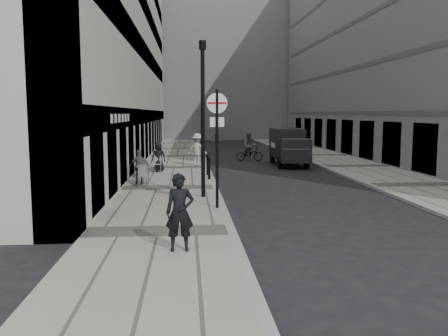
# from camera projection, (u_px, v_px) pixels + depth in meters

# --- Properties ---
(ground) EXTENTS (120.00, 120.00, 0.00)m
(ground) POSITION_uv_depth(u_px,v_px,m) (243.00, 265.00, 10.39)
(ground) COLOR black
(ground) RESTS_ON ground
(sidewalk) EXTENTS (4.00, 60.00, 0.12)m
(sidewalk) POSITION_uv_depth(u_px,v_px,m) (174.00, 168.00, 28.05)
(sidewalk) COLOR gray
(sidewalk) RESTS_ON ground
(far_sidewalk) EXTENTS (4.00, 60.00, 0.12)m
(far_sidewalk) POSITION_uv_depth(u_px,v_px,m) (355.00, 167.00, 28.89)
(far_sidewalk) COLOR gray
(far_sidewalk) RESTS_ON ground
(building_left) EXTENTS (4.00, 45.00, 18.00)m
(building_left) POSITION_uv_depth(u_px,v_px,m) (118.00, 31.00, 33.16)
(building_left) COLOR #B6B2A6
(building_left) RESTS_ON ground
(building_right) EXTENTS (6.00, 45.00, 20.00)m
(building_right) POSITION_uv_depth(u_px,v_px,m) (395.00, 21.00, 34.57)
(building_right) COLOR slate
(building_right) RESTS_ON ground
(building_far) EXTENTS (24.00, 16.00, 22.00)m
(building_far) POSITION_uv_depth(u_px,v_px,m) (206.00, 57.00, 64.70)
(building_far) COLOR slate
(building_far) RESTS_ON ground
(walking_man) EXTENTS (0.68, 0.46, 1.81)m
(walking_man) POSITION_uv_depth(u_px,v_px,m) (180.00, 212.00, 10.93)
(walking_man) COLOR black
(walking_man) RESTS_ON sidewalk
(sign_post) EXTENTS (0.68, 0.11, 3.96)m
(sign_post) POSITION_uv_depth(u_px,v_px,m) (217.00, 133.00, 15.74)
(sign_post) COLOR black
(sign_post) RESTS_ON sidewalk
(lamppost) EXTENTS (0.26, 0.26, 5.85)m
(lamppost) POSITION_uv_depth(u_px,v_px,m) (203.00, 111.00, 17.77)
(lamppost) COLOR black
(lamppost) RESTS_ON sidewalk
(bollard_near) EXTENTS (0.14, 0.14, 1.03)m
(bollard_near) POSITION_uv_depth(u_px,v_px,m) (208.00, 165.00, 24.48)
(bollard_near) COLOR black
(bollard_near) RESTS_ON sidewalk
(bollard_far) EXTENTS (0.14, 0.14, 1.02)m
(bollard_far) POSITION_uv_depth(u_px,v_px,m) (209.00, 169.00, 22.91)
(bollard_far) COLOR black
(bollard_far) RESTS_ON sidewalk
(panel_van) EXTENTS (1.98, 5.00, 2.33)m
(panel_van) POSITION_uv_depth(u_px,v_px,m) (288.00, 145.00, 30.04)
(panel_van) COLOR black
(panel_van) RESTS_ON ground
(cyclist) EXTENTS (1.88, 0.77, 1.98)m
(cyclist) POSITION_uv_depth(u_px,v_px,m) (249.00, 150.00, 32.84)
(cyclist) COLOR black
(cyclist) RESTS_ON ground
(pedestrian_a) EXTENTS (0.94, 0.48, 1.55)m
(pedestrian_a) POSITION_uv_depth(u_px,v_px,m) (139.00, 167.00, 21.44)
(pedestrian_a) COLOR #55565A
(pedestrian_a) RESTS_ON sidewalk
(pedestrian_b) EXTENTS (1.46, 1.17, 1.97)m
(pedestrian_b) POSITION_uv_depth(u_px,v_px,m) (197.00, 150.00, 28.64)
(pedestrian_b) COLOR #B9B2AB
(pedestrian_b) RESTS_ON sidewalk
(pedestrian_c) EXTENTS (0.90, 0.71, 1.61)m
(pedestrian_c) POSITION_uv_depth(u_px,v_px,m) (159.00, 157.00, 25.88)
(pedestrian_c) COLOR black
(pedestrian_c) RESTS_ON sidewalk
(cafe_table_near) EXTENTS (0.69, 1.55, 0.88)m
(cafe_table_near) POSITION_uv_depth(u_px,v_px,m) (140.00, 167.00, 24.11)
(cafe_table_near) COLOR silver
(cafe_table_near) RESTS_ON sidewalk
(cafe_table_mid) EXTENTS (0.67, 1.52, 0.87)m
(cafe_table_mid) POSITION_uv_depth(u_px,v_px,m) (158.00, 163.00, 26.20)
(cafe_table_mid) COLOR silver
(cafe_table_mid) RESTS_ON sidewalk
(cafe_table_far) EXTENTS (0.72, 1.63, 0.93)m
(cafe_table_far) POSITION_uv_depth(u_px,v_px,m) (144.00, 174.00, 21.17)
(cafe_table_far) COLOR #A4A4A6
(cafe_table_far) RESTS_ON sidewalk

